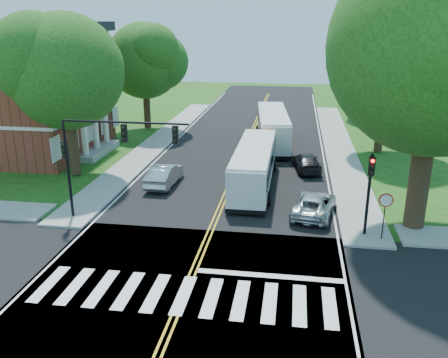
% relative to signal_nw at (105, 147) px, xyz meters
% --- Properties ---
extents(ground, '(140.00, 140.00, 0.00)m').
position_rel_signal_nw_xyz_m(ground, '(5.86, -6.43, -4.38)').
color(ground, '#1E4711').
rests_on(ground, ground).
extents(road, '(14.00, 96.00, 0.01)m').
position_rel_signal_nw_xyz_m(road, '(5.86, 11.57, -4.37)').
color(road, black).
rests_on(road, ground).
extents(cross_road, '(60.00, 12.00, 0.01)m').
position_rel_signal_nw_xyz_m(cross_road, '(5.86, -6.43, -4.37)').
color(cross_road, black).
rests_on(cross_road, ground).
extents(center_line, '(0.36, 70.00, 0.01)m').
position_rel_signal_nw_xyz_m(center_line, '(5.86, 15.57, -4.36)').
color(center_line, gold).
rests_on(center_line, road).
extents(edge_line_w, '(0.12, 70.00, 0.01)m').
position_rel_signal_nw_xyz_m(edge_line_w, '(-0.94, 15.57, -4.36)').
color(edge_line_w, silver).
rests_on(edge_line_w, road).
extents(edge_line_e, '(0.12, 70.00, 0.01)m').
position_rel_signal_nw_xyz_m(edge_line_e, '(12.66, 15.57, -4.36)').
color(edge_line_e, silver).
rests_on(edge_line_e, road).
extents(crosswalk, '(12.60, 3.00, 0.01)m').
position_rel_signal_nw_xyz_m(crosswalk, '(5.86, -6.93, -4.36)').
color(crosswalk, silver).
rests_on(crosswalk, road).
extents(stop_bar, '(6.60, 0.40, 0.01)m').
position_rel_signal_nw_xyz_m(stop_bar, '(9.36, -4.83, -4.36)').
color(stop_bar, silver).
rests_on(stop_bar, road).
extents(sidewalk_nw, '(2.60, 40.00, 0.15)m').
position_rel_signal_nw_xyz_m(sidewalk_nw, '(-2.44, 18.57, -4.30)').
color(sidewalk_nw, gray).
rests_on(sidewalk_nw, ground).
extents(sidewalk_ne, '(2.60, 40.00, 0.15)m').
position_rel_signal_nw_xyz_m(sidewalk_ne, '(14.16, 18.57, -4.30)').
color(sidewalk_ne, gray).
rests_on(sidewalk_ne, ground).
extents(tree_ne_big, '(10.80, 10.80, 14.91)m').
position_rel_signal_nw_xyz_m(tree_ne_big, '(16.86, 1.57, 5.24)').
color(tree_ne_big, black).
rests_on(tree_ne_big, ground).
extents(tree_west_near, '(8.00, 8.00, 11.40)m').
position_rel_signal_nw_xyz_m(tree_west_near, '(-5.64, 7.57, 3.15)').
color(tree_west_near, black).
rests_on(tree_west_near, ground).
extents(tree_west_far, '(7.60, 7.60, 10.67)m').
position_rel_signal_nw_xyz_m(tree_west_far, '(-5.14, 23.57, 2.62)').
color(tree_west_far, black).
rests_on(tree_west_far, ground).
extents(tree_east_mid, '(8.40, 8.40, 11.93)m').
position_rel_signal_nw_xyz_m(tree_east_mid, '(17.36, 17.57, 3.48)').
color(tree_east_mid, black).
rests_on(tree_east_mid, ground).
extents(tree_east_far, '(7.20, 7.20, 10.34)m').
position_rel_signal_nw_xyz_m(tree_east_far, '(18.36, 33.57, 2.48)').
color(tree_east_far, black).
rests_on(tree_east_far, ground).
extents(signal_nw, '(7.15, 0.46, 5.66)m').
position_rel_signal_nw_xyz_m(signal_nw, '(0.00, 0.00, 0.00)').
color(signal_nw, black).
rests_on(signal_nw, ground).
extents(signal_ne, '(0.30, 0.46, 4.40)m').
position_rel_signal_nw_xyz_m(signal_ne, '(14.06, 0.01, -1.41)').
color(signal_ne, black).
rests_on(signal_ne, ground).
extents(stop_sign, '(0.76, 0.08, 2.53)m').
position_rel_signal_nw_xyz_m(stop_sign, '(14.86, -0.45, -2.35)').
color(stop_sign, black).
rests_on(stop_sign, ground).
extents(bus_lead, '(2.69, 10.99, 2.84)m').
position_rel_signal_nw_xyz_m(bus_lead, '(7.52, 7.12, -2.87)').
color(bus_lead, silver).
rests_on(bus_lead, road).
extents(bus_follow, '(3.70, 11.84, 3.01)m').
position_rel_signal_nw_xyz_m(bus_follow, '(8.16, 19.03, -2.78)').
color(bus_follow, silver).
rests_on(bus_follow, road).
extents(hatchback, '(1.74, 4.58, 1.49)m').
position_rel_signal_nw_xyz_m(hatchback, '(1.37, 6.48, -3.62)').
color(hatchback, '#ABAEB2').
rests_on(hatchback, road).
extents(suv, '(3.01, 4.99, 1.30)m').
position_rel_signal_nw_xyz_m(suv, '(11.46, 2.65, -3.72)').
color(suv, silver).
rests_on(suv, road).
extents(dark_sedan, '(2.48, 4.67, 1.29)m').
position_rel_signal_nw_xyz_m(dark_sedan, '(11.16, 11.45, -3.72)').
color(dark_sedan, black).
rests_on(dark_sedan, road).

